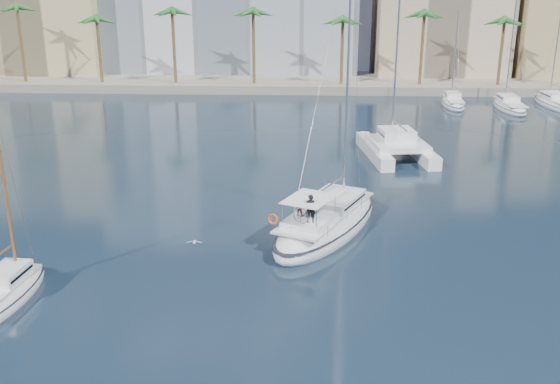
{
  "coord_description": "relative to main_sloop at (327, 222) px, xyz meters",
  "views": [
    {
      "loc": [
        1.65,
        -32.95,
        14.7
      ],
      "look_at": [
        0.02,
        1.5,
        3.21
      ],
      "focal_mm": 40.0,
      "sensor_mm": 36.0,
      "label": 1
    }
  ],
  "objects": [
    {
      "name": "palm_right",
      "position": [
        31.11,
        53.45,
        9.73
      ],
      "size": [
        3.6,
        3.6,
        12.3
      ],
      "color": "brown",
      "rests_on": "ground"
    },
    {
      "name": "moored_yacht_a",
      "position": [
        17.11,
        43.45,
        -0.56
      ],
      "size": [
        3.37,
        9.52,
        11.9
      ],
      "primitive_type": null,
      "rotation": [
        0.0,
        0.0,
        -0.07
      ],
      "color": "white",
      "rests_on": "ground"
    },
    {
      "name": "palm_left",
      "position": [
        -36.89,
        53.45,
        9.73
      ],
      "size": [
        3.6,
        3.6,
        12.3
      ],
      "color": "brown",
      "rests_on": "ground"
    },
    {
      "name": "ground",
      "position": [
        -2.89,
        -3.55,
        -0.56
      ],
      "size": [
        160.0,
        160.0,
        0.0
      ],
      "primitive_type": "plane",
      "color": "black",
      "rests_on": "ground"
    },
    {
      "name": "small_sloop",
      "position": [
        -15.96,
        -10.09,
        -0.16
      ],
      "size": [
        2.85,
        7.4,
        10.41
      ],
      "rotation": [
        0.0,
        0.0,
        -0.08
      ],
      "color": "white",
      "rests_on": "ground"
    },
    {
      "name": "moored_yacht_c",
      "position": [
        30.11,
        43.45,
        -0.56
      ],
      "size": [
        3.98,
        12.33,
        15.54
      ],
      "primitive_type": null,
      "rotation": [
        0.0,
        0.0,
        0.03
      ],
      "color": "white",
      "rests_on": "ground"
    },
    {
      "name": "building_tan_left",
      "position": [
        -44.89,
        65.45,
        10.44
      ],
      "size": [
        22.0,
        14.0,
        22.0
      ],
      "primitive_type": "cube",
      "color": "tan",
      "rests_on": "ground"
    },
    {
      "name": "palm_centre",
      "position": [
        -2.89,
        53.45,
        9.73
      ],
      "size": [
        3.6,
        3.6,
        12.3
      ],
      "color": "brown",
      "rests_on": "ground"
    },
    {
      "name": "seagull",
      "position": [
        -7.87,
        -2.95,
        -0.24
      ],
      "size": [
        0.96,
        0.41,
        0.18
      ],
      "color": "silver",
      "rests_on": "ground"
    },
    {
      "name": "catamaran",
      "position": [
        6.61,
        18.24,
        0.55
      ],
      "size": [
        6.46,
        10.91,
        15.28
      ],
      "rotation": [
        0.0,
        0.0,
        0.13
      ],
      "color": "white",
      "rests_on": "ground"
    },
    {
      "name": "moored_yacht_b",
      "position": [
        23.61,
        41.45,
        -0.56
      ],
      "size": [
        3.32,
        10.83,
        13.72
      ],
      "primitive_type": null,
      "rotation": [
        0.0,
        0.0,
        -0.02
      ],
      "color": "white",
      "rests_on": "ground"
    },
    {
      "name": "quay",
      "position": [
        -2.89,
        57.45,
        0.04
      ],
      "size": [
        120.0,
        14.0,
        1.2
      ],
      "primitive_type": "cube",
      "color": "gray",
      "rests_on": "ground"
    },
    {
      "name": "building_beige",
      "position": [
        19.11,
        66.45,
        9.44
      ],
      "size": [
        20.0,
        14.0,
        20.0
      ],
      "primitive_type": "cube",
      "color": "tan",
      "rests_on": "ground"
    },
    {
      "name": "main_sloop",
      "position": [
        0.0,
        0.0,
        0.0
      ],
      "size": [
        8.95,
        13.15,
        18.75
      ],
      "rotation": [
        0.0,
        0.0,
        -0.43
      ],
      "color": "white",
      "rests_on": "ground"
    }
  ]
}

